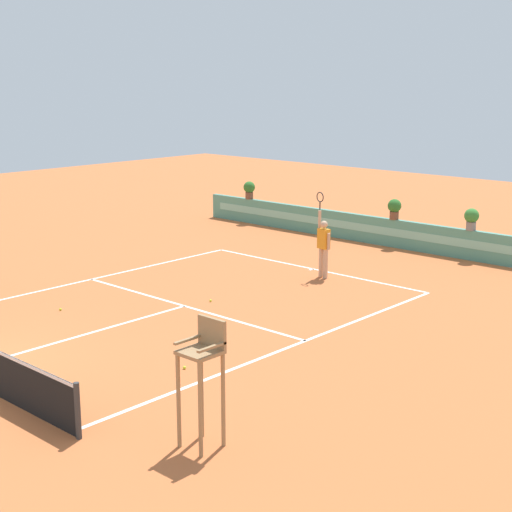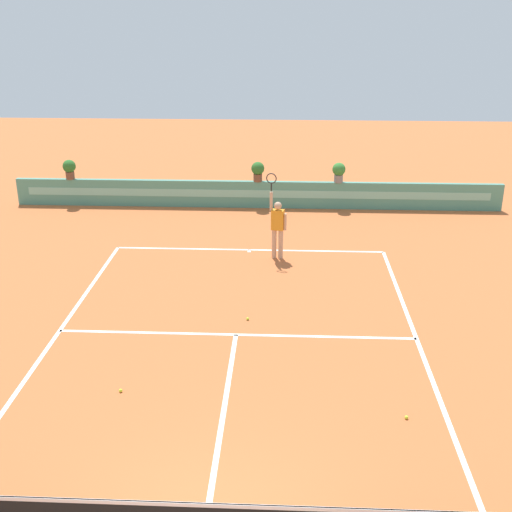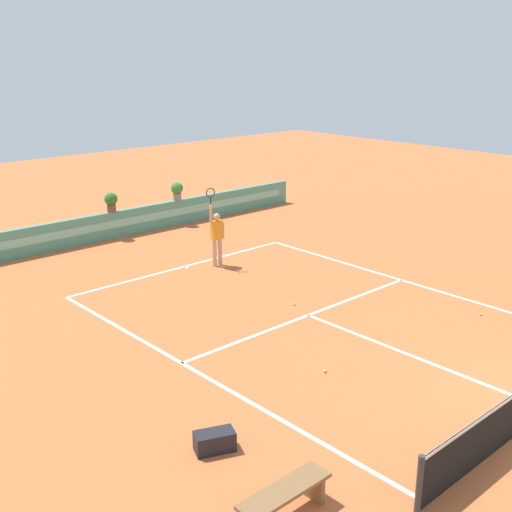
{
  "view_description": "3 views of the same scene",
  "coord_description": "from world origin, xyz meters",
  "px_view_note": "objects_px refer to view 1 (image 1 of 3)",
  "views": [
    {
      "loc": [
        14.65,
        -6.8,
        5.9
      ],
      "look_at": [
        0.35,
        8.83,
        1.0
      ],
      "focal_mm": 54.32,
      "sensor_mm": 36.0,
      "label": 1
    },
    {
      "loc": [
        1.08,
        -6.66,
        7.07
      ],
      "look_at": [
        0.35,
        8.83,
        1.0
      ],
      "focal_mm": 45.18,
      "sensor_mm": 36.0,
      "label": 2
    },
    {
      "loc": [
        -11.75,
        -4.44,
        6.67
      ],
      "look_at": [
        0.35,
        8.83,
        1.0
      ],
      "focal_mm": 45.81,
      "sensor_mm": 36.0,
      "label": 3
    }
  ],
  "objects_px": {
    "tennis_ball_mid_court": "(184,368)",
    "potted_plant_centre": "(394,208)",
    "potted_plant_right": "(472,218)",
    "tennis_ball_by_sideline": "(60,309)",
    "tennis_ball_near_baseline": "(211,301)",
    "potted_plant_far_left": "(249,189)",
    "umpire_chair": "(203,368)",
    "tennis_player": "(323,243)"
  },
  "relations": [
    {
      "from": "tennis_ball_near_baseline",
      "to": "potted_plant_right",
      "type": "relative_size",
      "value": 0.09
    },
    {
      "from": "potted_plant_centre",
      "to": "umpire_chair",
      "type": "bearing_deg",
      "value": -68.15
    },
    {
      "from": "potted_plant_far_left",
      "to": "potted_plant_right",
      "type": "bearing_deg",
      "value": 0.0
    },
    {
      "from": "umpire_chair",
      "to": "tennis_ball_near_baseline",
      "type": "distance_m",
      "value": 8.43
    },
    {
      "from": "tennis_ball_mid_court",
      "to": "potted_plant_far_left",
      "type": "distance_m",
      "value": 16.69
    },
    {
      "from": "potted_plant_right",
      "to": "potted_plant_centre",
      "type": "bearing_deg",
      "value": 180.0
    },
    {
      "from": "potted_plant_far_left",
      "to": "potted_plant_right",
      "type": "relative_size",
      "value": 1.0
    },
    {
      "from": "tennis_ball_near_baseline",
      "to": "potted_plant_centre",
      "type": "xyz_separation_m",
      "value": [
        -0.17,
        9.24,
        1.38
      ]
    },
    {
      "from": "tennis_ball_by_sideline",
      "to": "potted_plant_right",
      "type": "distance_m",
      "value": 13.5
    },
    {
      "from": "tennis_player",
      "to": "tennis_ball_by_sideline",
      "type": "relative_size",
      "value": 38.01
    },
    {
      "from": "umpire_chair",
      "to": "potted_plant_far_left",
      "type": "height_order",
      "value": "umpire_chair"
    },
    {
      "from": "umpire_chair",
      "to": "tennis_ball_mid_court",
      "type": "height_order",
      "value": "umpire_chair"
    },
    {
      "from": "umpire_chair",
      "to": "tennis_player",
      "type": "height_order",
      "value": "tennis_player"
    },
    {
      "from": "tennis_ball_mid_court",
      "to": "potted_plant_centre",
      "type": "distance_m",
      "value": 13.54
    },
    {
      "from": "tennis_ball_mid_court",
      "to": "tennis_ball_by_sideline",
      "type": "bearing_deg",
      "value": 173.49
    },
    {
      "from": "potted_plant_right",
      "to": "tennis_ball_near_baseline",
      "type": "bearing_deg",
      "value": -106.77
    },
    {
      "from": "tennis_player",
      "to": "potted_plant_far_left",
      "type": "bearing_deg",
      "value": 146.71
    },
    {
      "from": "potted_plant_far_left",
      "to": "potted_plant_centre",
      "type": "bearing_deg",
      "value": 0.0
    },
    {
      "from": "tennis_player",
      "to": "tennis_ball_near_baseline",
      "type": "height_order",
      "value": "tennis_player"
    },
    {
      "from": "potted_plant_centre",
      "to": "tennis_ball_near_baseline",
      "type": "bearing_deg",
      "value": -88.95
    },
    {
      "from": "tennis_ball_near_baseline",
      "to": "tennis_ball_mid_court",
      "type": "height_order",
      "value": "same"
    },
    {
      "from": "tennis_player",
      "to": "potted_plant_right",
      "type": "distance_m",
      "value": 5.57
    },
    {
      "from": "tennis_ball_near_baseline",
      "to": "potted_plant_far_left",
      "type": "height_order",
      "value": "potted_plant_far_left"
    },
    {
      "from": "umpire_chair",
      "to": "tennis_ball_mid_court",
      "type": "bearing_deg",
      "value": 143.08
    },
    {
      "from": "potted_plant_centre",
      "to": "potted_plant_right",
      "type": "bearing_deg",
      "value": 0.0
    },
    {
      "from": "umpire_chair",
      "to": "tennis_ball_mid_court",
      "type": "xyz_separation_m",
      "value": [
        -2.76,
        2.07,
        -1.31
      ]
    },
    {
      "from": "potted_plant_centre",
      "to": "tennis_player",
      "type": "bearing_deg",
      "value": -81.06
    },
    {
      "from": "tennis_player",
      "to": "potted_plant_centre",
      "type": "height_order",
      "value": "tennis_player"
    },
    {
      "from": "umpire_chair",
      "to": "tennis_player",
      "type": "distance_m",
      "value": 11.3
    },
    {
      "from": "tennis_ball_near_baseline",
      "to": "umpire_chair",
      "type": "bearing_deg",
      "value": -44.96
    },
    {
      "from": "tennis_ball_by_sideline",
      "to": "potted_plant_far_left",
      "type": "relative_size",
      "value": 0.09
    },
    {
      "from": "tennis_player",
      "to": "umpire_chair",
      "type": "bearing_deg",
      "value": -62.26
    },
    {
      "from": "potted_plant_centre",
      "to": "potted_plant_far_left",
      "type": "relative_size",
      "value": 1.0
    },
    {
      "from": "tennis_ball_near_baseline",
      "to": "potted_plant_far_left",
      "type": "relative_size",
      "value": 0.09
    },
    {
      "from": "tennis_ball_by_sideline",
      "to": "potted_plant_right",
      "type": "relative_size",
      "value": 0.09
    },
    {
      "from": "tennis_player",
      "to": "tennis_ball_by_sideline",
      "type": "height_order",
      "value": "tennis_player"
    },
    {
      "from": "potted_plant_centre",
      "to": "potted_plant_right",
      "type": "relative_size",
      "value": 1.0
    },
    {
      "from": "potted_plant_right",
      "to": "tennis_ball_mid_court",
      "type": "bearing_deg",
      "value": -88.45
    },
    {
      "from": "potted_plant_centre",
      "to": "potted_plant_far_left",
      "type": "height_order",
      "value": "same"
    },
    {
      "from": "tennis_ball_by_sideline",
      "to": "umpire_chair",
      "type": "bearing_deg",
      "value": -18.19
    },
    {
      "from": "tennis_ball_by_sideline",
      "to": "potted_plant_centre",
      "type": "height_order",
      "value": "potted_plant_centre"
    },
    {
      "from": "tennis_ball_by_sideline",
      "to": "potted_plant_far_left",
      "type": "bearing_deg",
      "value": 111.4
    }
  ]
}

